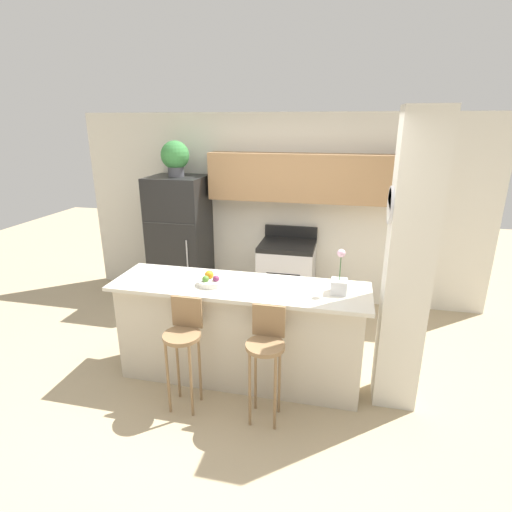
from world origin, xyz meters
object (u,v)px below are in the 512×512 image
object	(u,v)px
refrigerator	(180,240)
orchid_vase	(339,282)
bar_stool_left	(184,338)
fruit_bowl	(211,281)
potted_plant_on_fridge	(175,157)
bar_stool_right	(266,348)
stove_range	(287,275)

from	to	relation	value
refrigerator	orchid_vase	size ratio (longest dim) A/B	4.29
bar_stool_left	fruit_bowl	distance (m)	0.59
potted_plant_on_fridge	fruit_bowl	bearing A→B (deg)	-58.77
bar_stool_left	orchid_vase	distance (m)	1.43
refrigerator	bar_stool_right	world-z (taller)	refrigerator
refrigerator	fruit_bowl	world-z (taller)	refrigerator
stove_range	potted_plant_on_fridge	bearing A→B (deg)	-178.75
bar_stool_left	bar_stool_right	size ratio (longest dim) A/B	1.00
orchid_vase	fruit_bowl	world-z (taller)	orchid_vase
potted_plant_on_fridge	stove_range	bearing A→B (deg)	1.25
refrigerator	stove_range	bearing A→B (deg)	1.25
stove_range	bar_stool_left	xyz separation A→B (m)	(-0.56, -2.20, 0.21)
bar_stool_left	fruit_bowl	bearing A→B (deg)	77.22
bar_stool_left	fruit_bowl	xyz separation A→B (m)	(0.10, 0.45, 0.36)
bar_stool_right	refrigerator	bearing A→B (deg)	127.44
bar_stool_left	potted_plant_on_fridge	size ratio (longest dim) A/B	2.20
stove_range	fruit_bowl	bearing A→B (deg)	-104.79
bar_stool_right	potted_plant_on_fridge	world-z (taller)	potted_plant_on_fridge
bar_stool_right	fruit_bowl	world-z (taller)	fruit_bowl
potted_plant_on_fridge	bar_stool_left	bearing A→B (deg)	-66.62
refrigerator	bar_stool_right	bearing A→B (deg)	-52.56
fruit_bowl	refrigerator	bearing A→B (deg)	121.23
refrigerator	bar_stool_left	bearing A→B (deg)	-66.62
bar_stool_right	orchid_vase	size ratio (longest dim) A/B	2.48
bar_stool_right	orchid_vase	world-z (taller)	orchid_vase
potted_plant_on_fridge	refrigerator	bearing A→B (deg)	-61.85
stove_range	orchid_vase	world-z (taller)	orchid_vase
bar_stool_right	orchid_vase	bearing A→B (deg)	43.36
refrigerator	bar_stool_left	size ratio (longest dim) A/B	1.73
refrigerator	bar_stool_right	distance (m)	2.73
stove_range	bar_stool_left	distance (m)	2.28
refrigerator	bar_stool_right	size ratio (longest dim) A/B	1.73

